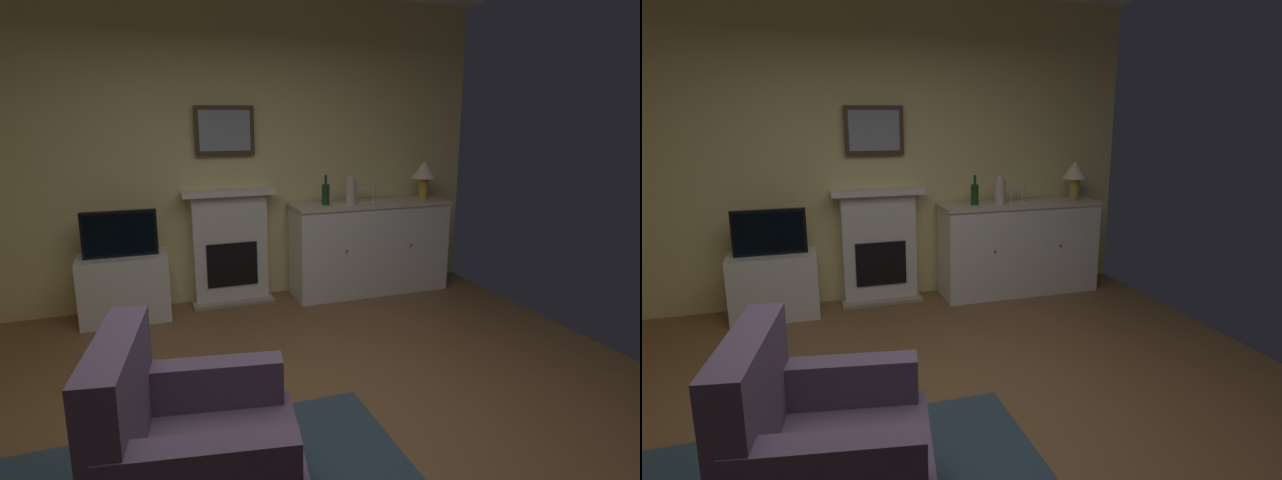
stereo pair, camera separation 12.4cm
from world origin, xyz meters
TOP-DOWN VIEW (x-y plane):
  - ground_plane at (0.00, 0.00)m, footprint 5.26×5.32m
  - wall_rear at (0.00, 2.63)m, footprint 5.26×0.06m
  - fireplace_unit at (0.04, 2.50)m, footprint 0.87×0.30m
  - framed_picture at (0.04, 2.55)m, footprint 0.55×0.04m
  - sideboard_cabinet at (1.44, 2.33)m, footprint 1.62×0.49m
  - table_lamp at (2.04, 2.33)m, footprint 0.26×0.26m
  - wine_bottle at (0.96, 2.33)m, footprint 0.08×0.08m
  - wine_glass_left at (1.36, 2.36)m, footprint 0.07×0.07m
  - wine_glass_center at (1.47, 2.34)m, footprint 0.07×0.07m
  - vase_decorative at (1.20, 2.28)m, footprint 0.11×0.11m
  - tv_cabinet at (-0.93, 2.34)m, footprint 0.75×0.42m
  - tv_set at (-0.93, 2.32)m, footprint 0.62×0.07m
  - armchair at (-0.66, -0.38)m, footprint 0.93×0.89m

SIDE VIEW (x-z plane):
  - ground_plane at x=0.00m, z-range -0.10..0.00m
  - tv_cabinet at x=-0.93m, z-range 0.00..0.58m
  - armchair at x=-0.66m, z-range -0.08..0.84m
  - sideboard_cabinet at x=1.44m, z-range 0.00..0.93m
  - fireplace_unit at x=0.04m, z-range 0.00..1.10m
  - tv_set at x=-0.93m, z-range 0.58..0.98m
  - wine_bottle at x=0.96m, z-range 0.89..1.18m
  - wine_glass_left at x=1.36m, z-range 0.97..1.13m
  - wine_glass_center at x=1.47m, z-range 0.97..1.13m
  - vase_decorative at x=1.20m, z-range 0.93..1.21m
  - table_lamp at x=2.04m, z-range 1.01..1.41m
  - wall_rear at x=0.00m, z-range 0.00..2.87m
  - framed_picture at x=0.04m, z-range 1.41..1.86m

